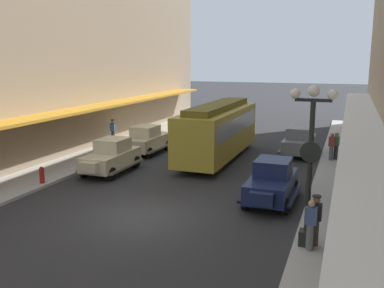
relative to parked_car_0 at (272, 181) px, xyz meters
The scene contains 14 objects.
ground_plane 5.89m from the parked_car_0, 141.18° to the right, with size 200.00×200.00×0.00m, color #2D2D30.
sidewalk_right 4.78m from the parked_car_0, 50.78° to the right, with size 3.00×60.00×0.15m, color #B7B5AD.
parked_car_0 is the anchor object (origin of this frame).
parked_car_1 11.69m from the parked_car_0, 143.33° to the left, with size 2.22×4.29×1.84m.
parked_car_2 9.23m from the parked_car_0, 168.17° to the left, with size 2.17×4.27×1.84m.
parked_car_3 9.75m from the parked_car_0, 89.66° to the left, with size 2.19×4.28×1.84m.
streetcar 8.25m from the parked_car_0, 123.16° to the left, with size 2.55×9.61×3.46m.
lamp_post_with_clock 5.18m from the parked_car_0, 66.80° to the right, with size 1.42×0.44×5.16m.
fire_hydrant 10.99m from the parked_car_0, behind, with size 0.24×0.24×0.82m.
pedestrian_0 4.77m from the parked_car_0, 63.39° to the right, with size 0.36×0.28×1.67m.
pedestrian_1 15.59m from the parked_car_0, 146.09° to the left, with size 0.36×0.28×1.67m.
pedestrian_2 5.11m from the parked_car_0, 66.71° to the right, with size 0.36×0.24×1.64m.
pedestrian_3 8.99m from the parked_car_0, 74.94° to the left, with size 0.36×0.24×1.64m.
pedestrian_4 8.67m from the parked_car_0, 76.09° to the left, with size 0.36×0.24×1.64m.
Camera 1 is at (7.42, -14.16, 6.06)m, focal length 40.01 mm.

